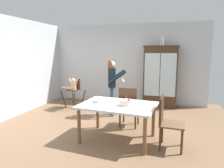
# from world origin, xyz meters

# --- Properties ---
(ground_plane) EXTENTS (6.24, 6.24, 0.00)m
(ground_plane) POSITION_xyz_m (0.00, 0.00, 0.00)
(ground_plane) COLOR brown
(wall_back) EXTENTS (5.32, 0.06, 2.70)m
(wall_back) POSITION_xyz_m (0.00, 2.63, 1.35)
(wall_back) COLOR silver
(wall_back) RESTS_ON ground_plane
(wall_left) EXTENTS (0.06, 5.32, 2.70)m
(wall_left) POSITION_xyz_m (-2.63, 0.00, 1.35)
(wall_left) COLOR silver
(wall_left) RESTS_ON ground_plane
(china_cabinet) EXTENTS (1.10, 0.48, 1.96)m
(china_cabinet) POSITION_xyz_m (1.17, 2.37, 0.99)
(china_cabinet) COLOR #422819
(china_cabinet) RESTS_ON ground_plane
(ceramic_vase) EXTENTS (0.13, 0.13, 0.27)m
(ceramic_vase) POSITION_xyz_m (1.17, 2.37, 2.08)
(ceramic_vase) COLOR #B2B7B2
(ceramic_vase) RESTS_ON china_cabinet
(high_chair_with_toddler) EXTENTS (0.69, 0.77, 0.95)m
(high_chair_with_toddler) POSITION_xyz_m (-1.46, 1.46, 0.65)
(high_chair_with_toddler) COLOR #422819
(high_chair_with_toddler) RESTS_ON ground_plane
(adult_person) EXTENTS (0.61, 0.59, 1.53)m
(adult_person) POSITION_xyz_m (-0.05, 1.03, 0.97)
(adult_person) COLOR #3D4C6B
(adult_person) RESTS_ON ground_plane
(dining_table) EXTENTS (1.57, 1.16, 0.74)m
(dining_table) POSITION_xyz_m (0.49, -0.45, 0.65)
(dining_table) COLOR silver
(dining_table) RESTS_ON ground_plane
(birthday_cake) EXTENTS (0.28, 0.28, 0.19)m
(birthday_cake) POSITION_xyz_m (0.67, -0.48, 0.79)
(birthday_cake) COLOR beige
(birthday_cake) RESTS_ON dining_table
(serving_bowl) EXTENTS (0.18, 0.18, 0.05)m
(serving_bowl) POSITION_xyz_m (0.05, -0.44, 0.77)
(serving_bowl) COLOR #B2BCC6
(serving_bowl) RESTS_ON dining_table
(dining_chair_far_side) EXTENTS (0.45, 0.45, 0.96)m
(dining_chair_far_side) POSITION_xyz_m (0.57, 0.28, 0.56)
(dining_chair_far_side) COLOR #422819
(dining_chair_far_side) RESTS_ON ground_plane
(dining_chair_right_end) EXTENTS (0.47, 0.47, 0.96)m
(dining_chair_right_end) POSITION_xyz_m (1.45, -0.54, 0.56)
(dining_chair_right_end) COLOR #422819
(dining_chair_right_end) RESTS_ON ground_plane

